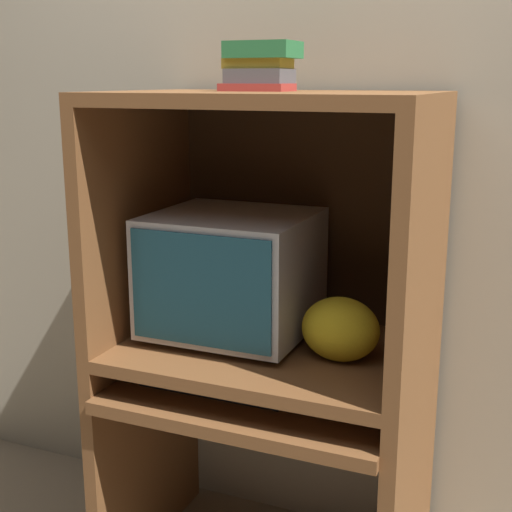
% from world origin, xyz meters
% --- Properties ---
extents(wall_back, '(6.00, 0.06, 2.60)m').
position_xyz_m(wall_back, '(0.00, 0.67, 1.30)').
color(wall_back, gray).
rests_on(wall_back, ground_plane).
extents(desk_base, '(0.87, 0.64, 0.64)m').
position_xyz_m(desk_base, '(0.00, 0.27, 0.40)').
color(desk_base, brown).
rests_on(desk_base, ground_plane).
extents(desk_monitor_shelf, '(0.87, 0.61, 0.11)m').
position_xyz_m(desk_monitor_shelf, '(0.00, 0.31, 0.72)').
color(desk_monitor_shelf, brown).
rests_on(desk_monitor_shelf, desk_base).
extents(hutch_upper, '(0.87, 0.61, 0.70)m').
position_xyz_m(hutch_upper, '(0.00, 0.34, 1.20)').
color(hutch_upper, brown).
rests_on(hutch_upper, desk_monitor_shelf).
extents(crt_monitor, '(0.44, 0.42, 0.36)m').
position_xyz_m(crt_monitor, '(-0.13, 0.34, 0.94)').
color(crt_monitor, '#B2B2B7').
rests_on(crt_monitor, desk_monitor_shelf).
extents(keyboard, '(0.42, 0.14, 0.03)m').
position_xyz_m(keyboard, '(-0.11, 0.19, 0.66)').
color(keyboard, black).
rests_on(keyboard, desk_base).
extents(mouse, '(0.06, 0.04, 0.03)m').
position_xyz_m(mouse, '(0.17, 0.17, 0.66)').
color(mouse, '#B7B7B7').
rests_on(mouse, desk_base).
extents(snack_bag, '(0.21, 0.16, 0.17)m').
position_xyz_m(snack_bag, '(0.22, 0.28, 0.84)').
color(snack_bag, gold).
rests_on(snack_bag, desk_monitor_shelf).
extents(book_stack, '(0.19, 0.14, 0.13)m').
position_xyz_m(book_stack, '(-0.04, 0.34, 1.52)').
color(book_stack, maroon).
rests_on(book_stack, hutch_upper).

